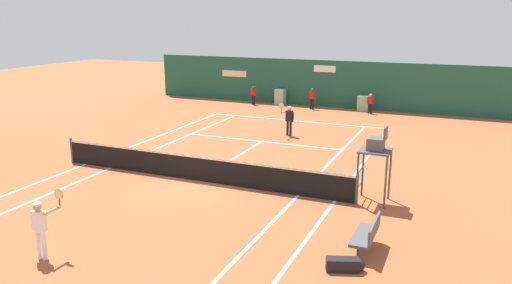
{
  "coord_description": "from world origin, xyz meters",
  "views": [
    {
      "loc": [
        8.91,
        -15.14,
        6.0
      ],
      "look_at": [
        0.99,
        3.34,
        0.8
      ],
      "focal_mm": 34.38,
      "sensor_mm": 36.0,
      "label": 1
    }
  ],
  "objects_px": {
    "ball_kid_left_post": "(253,94)",
    "ball_kid_centre_post": "(312,97)",
    "ball_kid_right_post": "(370,102)",
    "umpire_chair": "(376,150)",
    "player_on_baseline": "(289,118)",
    "tennis_ball_near_service_line": "(249,138)",
    "player_near_side": "(40,225)",
    "equipment_bag": "(346,265)",
    "player_bench": "(368,233)",
    "tennis_ball_by_sideline": "(264,121)"
  },
  "relations": [
    {
      "from": "player_bench",
      "to": "tennis_ball_near_service_line",
      "type": "height_order",
      "value": "player_bench"
    },
    {
      "from": "player_bench",
      "to": "ball_kid_right_post",
      "type": "distance_m",
      "value": 19.16
    },
    {
      "from": "ball_kid_left_post",
      "to": "ball_kid_centre_post",
      "type": "distance_m",
      "value": 4.23
    },
    {
      "from": "player_on_baseline",
      "to": "ball_kid_right_post",
      "type": "xyz_separation_m",
      "value": [
        2.74,
        7.61,
        -0.2
      ]
    },
    {
      "from": "ball_kid_centre_post",
      "to": "ball_kid_left_post",
      "type": "bearing_deg",
      "value": 7.86
    },
    {
      "from": "player_on_baseline",
      "to": "equipment_bag",
      "type": "bearing_deg",
      "value": 120.1
    },
    {
      "from": "player_on_baseline",
      "to": "ball_kid_left_post",
      "type": "bearing_deg",
      "value": -50.37
    },
    {
      "from": "umpire_chair",
      "to": "tennis_ball_by_sideline",
      "type": "bearing_deg",
      "value": 38.44
    },
    {
      "from": "ball_kid_centre_post",
      "to": "ball_kid_right_post",
      "type": "bearing_deg",
      "value": -172.14
    },
    {
      "from": "umpire_chair",
      "to": "ball_kid_left_post",
      "type": "bearing_deg",
      "value": 35.76
    },
    {
      "from": "umpire_chair",
      "to": "player_near_side",
      "type": "bearing_deg",
      "value": 136.08
    },
    {
      "from": "ball_kid_centre_post",
      "to": "player_bench",
      "type": "bearing_deg",
      "value": 118.86
    },
    {
      "from": "player_on_baseline",
      "to": "tennis_ball_near_service_line",
      "type": "relative_size",
      "value": 25.99
    },
    {
      "from": "ball_kid_left_post",
      "to": "player_near_side",
      "type": "bearing_deg",
      "value": 100.04
    },
    {
      "from": "equipment_bag",
      "to": "tennis_ball_near_service_line",
      "type": "xyz_separation_m",
      "value": [
        -7.54,
        11.18,
        -0.13
      ]
    },
    {
      "from": "player_on_baseline",
      "to": "tennis_ball_by_sideline",
      "type": "xyz_separation_m",
      "value": [
        -2.43,
        2.59,
        -0.89
      ]
    },
    {
      "from": "player_on_baseline",
      "to": "player_near_side",
      "type": "distance_m",
      "value": 14.94
    },
    {
      "from": "equipment_bag",
      "to": "player_on_baseline",
      "type": "xyz_separation_m",
      "value": [
        -5.9,
        12.47,
        0.77
      ]
    },
    {
      "from": "equipment_bag",
      "to": "ball_kid_right_post",
      "type": "bearing_deg",
      "value": 98.96
    },
    {
      "from": "player_near_side",
      "to": "equipment_bag",
      "type": "bearing_deg",
      "value": 18.86
    },
    {
      "from": "ball_kid_centre_post",
      "to": "player_near_side",
      "type": "bearing_deg",
      "value": 97.21
    },
    {
      "from": "player_near_side",
      "to": "player_on_baseline",
      "type": "bearing_deg",
      "value": 85.31
    },
    {
      "from": "player_bench",
      "to": "ball_kid_right_post",
      "type": "bearing_deg",
      "value": 10.29
    },
    {
      "from": "player_on_baseline",
      "to": "tennis_ball_near_service_line",
      "type": "xyz_separation_m",
      "value": [
        -1.64,
        -1.29,
        -0.89
      ]
    },
    {
      "from": "player_near_side",
      "to": "ball_kid_centre_post",
      "type": "height_order",
      "value": "player_near_side"
    },
    {
      "from": "umpire_chair",
      "to": "ball_kid_centre_post",
      "type": "bearing_deg",
      "value": 23.87
    },
    {
      "from": "tennis_ball_by_sideline",
      "to": "equipment_bag",
      "type": "bearing_deg",
      "value": -61.03
    },
    {
      "from": "ball_kid_right_post",
      "to": "player_bench",
      "type": "bearing_deg",
      "value": 97.93
    },
    {
      "from": "player_on_baseline",
      "to": "player_near_side",
      "type": "relative_size",
      "value": 1.0
    },
    {
      "from": "equipment_bag",
      "to": "ball_kid_left_post",
      "type": "height_order",
      "value": "ball_kid_left_post"
    },
    {
      "from": "equipment_bag",
      "to": "player_on_baseline",
      "type": "relative_size",
      "value": 0.54
    },
    {
      "from": "player_bench",
      "to": "player_on_baseline",
      "type": "bearing_deg",
      "value": 28.71
    },
    {
      "from": "player_near_side",
      "to": "ball_kid_right_post",
      "type": "bearing_deg",
      "value": 80.17
    },
    {
      "from": "tennis_ball_by_sideline",
      "to": "player_bench",
      "type": "bearing_deg",
      "value": -58.14
    },
    {
      "from": "umpire_chair",
      "to": "player_near_side",
      "type": "height_order",
      "value": "umpire_chair"
    },
    {
      "from": "player_bench",
      "to": "ball_kid_left_post",
      "type": "bearing_deg",
      "value": 31.3
    },
    {
      "from": "tennis_ball_near_service_line",
      "to": "ball_kid_right_post",
      "type": "bearing_deg",
      "value": 63.81
    },
    {
      "from": "player_on_baseline",
      "to": "tennis_ball_by_sideline",
      "type": "bearing_deg",
      "value": -41.97
    },
    {
      "from": "umpire_chair",
      "to": "player_near_side",
      "type": "relative_size",
      "value": 1.47
    },
    {
      "from": "ball_kid_right_post",
      "to": "umpire_chair",
      "type": "bearing_deg",
      "value": 98.52
    },
    {
      "from": "ball_kid_left_post",
      "to": "ball_kid_centre_post",
      "type": "height_order",
      "value": "ball_kid_centre_post"
    },
    {
      "from": "player_on_baseline",
      "to": "ball_kid_left_post",
      "type": "xyz_separation_m",
      "value": [
        -5.3,
        7.61,
        -0.19
      ]
    },
    {
      "from": "ball_kid_right_post",
      "to": "tennis_ball_by_sideline",
      "type": "bearing_deg",
      "value": 41.83
    },
    {
      "from": "umpire_chair",
      "to": "player_on_baseline",
      "type": "distance_m",
      "value": 9.53
    },
    {
      "from": "ball_kid_centre_post",
      "to": "tennis_ball_near_service_line",
      "type": "distance_m",
      "value": 8.95
    },
    {
      "from": "ball_kid_right_post",
      "to": "tennis_ball_by_sideline",
      "type": "distance_m",
      "value": 7.24
    },
    {
      "from": "tennis_ball_near_service_line",
      "to": "player_near_side",
      "type": "bearing_deg",
      "value": -88.69
    },
    {
      "from": "tennis_ball_near_service_line",
      "to": "tennis_ball_by_sideline",
      "type": "relative_size",
      "value": 1.0
    },
    {
      "from": "umpire_chair",
      "to": "equipment_bag",
      "type": "height_order",
      "value": "umpire_chair"
    },
    {
      "from": "equipment_bag",
      "to": "player_bench",
      "type": "bearing_deg",
      "value": 78.21
    }
  ]
}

